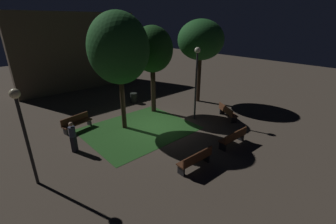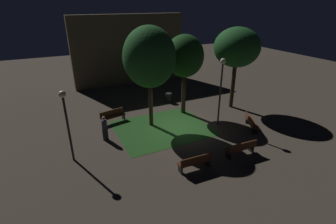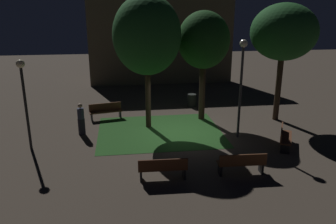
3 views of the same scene
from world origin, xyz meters
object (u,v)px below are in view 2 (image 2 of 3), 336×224
at_px(tree_near_wall, 149,58).
at_px(tree_back_left, 237,48).
at_px(bench_back_row, 113,116).
at_px(lamp_post_plaza_east, 221,81).
at_px(lamp_post_plaza_west, 66,114).
at_px(pedestrian, 105,128).
at_px(tree_back_right, 185,57).
at_px(trash_bin, 169,98).
at_px(bench_lawn_edge, 195,162).
at_px(bench_corner, 241,148).
at_px(bench_path_side, 251,122).

height_order(tree_near_wall, tree_back_left, tree_near_wall).
xyz_separation_m(bench_back_row, lamp_post_plaza_east, (6.46, -3.71, 2.69)).
relative_size(tree_back_left, lamp_post_plaza_west, 1.57).
xyz_separation_m(lamp_post_plaza_east, pedestrian, (-7.54, 1.36, -2.32)).
distance_m(tree_back_right, trash_bin, 4.66).
xyz_separation_m(bench_lawn_edge, bench_corner, (3.00, 0.00, 0.00)).
distance_m(bench_back_row, pedestrian, 2.61).
bearing_deg(bench_path_side, trash_bin, 112.47).
xyz_separation_m(lamp_post_plaza_west, lamp_post_plaza_east, (9.64, 0.05, 0.41)).
distance_m(bench_back_row, lamp_post_plaza_east, 7.92).
bearing_deg(bench_path_side, bench_corner, -140.75).
bearing_deg(tree_back_right, trash_bin, 90.89).
relative_size(tree_back_right, lamp_post_plaza_east, 1.26).
height_order(lamp_post_plaza_west, pedestrian, lamp_post_plaza_west).
distance_m(bench_back_row, lamp_post_plaza_west, 5.43).
bearing_deg(tree_back_left, tree_near_wall, -177.95).
bearing_deg(lamp_post_plaza_west, tree_near_wall, 20.90).
relative_size(bench_lawn_edge, lamp_post_plaza_west, 0.45).
xyz_separation_m(bench_corner, bench_back_row, (-5.32, 7.42, 0.00)).
xyz_separation_m(bench_path_side, tree_back_left, (1.31, 3.70, 4.29)).
distance_m(bench_lawn_edge, bench_path_side, 6.26).
bearing_deg(lamp_post_plaza_east, lamp_post_plaza_west, -179.68).
distance_m(bench_path_side, tree_near_wall, 8.01).
distance_m(tree_back_left, trash_bin, 6.80).
bearing_deg(bench_corner, lamp_post_plaza_west, 156.72).
distance_m(trash_bin, pedestrian, 7.60).
bearing_deg(bench_corner, bench_back_row, 125.66).
height_order(bench_corner, tree_near_wall, tree_near_wall).
relative_size(bench_corner, tree_back_left, 0.29).
bearing_deg(tree_back_right, tree_near_wall, -163.07).
height_order(bench_back_row, pedestrian, pedestrian).
bearing_deg(lamp_post_plaza_west, bench_back_row, 49.79).
height_order(tree_back_left, trash_bin, tree_back_left).
height_order(tree_near_wall, pedestrian, tree_near_wall).
relative_size(bench_back_row, tree_near_wall, 0.28).
bearing_deg(tree_back_left, pedestrian, -174.94).
bearing_deg(pedestrian, tree_back_right, 14.06).
height_order(bench_back_row, trash_bin, bench_back_row).
height_order(bench_back_row, lamp_post_plaza_west, lamp_post_plaza_west).
xyz_separation_m(tree_back_left, pedestrian, (-10.53, -0.93, -3.92)).
distance_m(tree_near_wall, trash_bin, 6.29).
height_order(bench_corner, tree_back_right, tree_back_right).
distance_m(tree_back_left, pedestrian, 11.28).
relative_size(tree_near_wall, lamp_post_plaza_east, 1.43).
relative_size(bench_lawn_edge, tree_back_right, 0.31).
bearing_deg(tree_back_left, tree_back_right, 170.62).
height_order(tree_back_left, lamp_post_plaza_west, tree_back_left).
xyz_separation_m(tree_near_wall, tree_back_left, (7.17, 0.26, 0.05)).
height_order(bench_corner, bench_back_row, same).
distance_m(tree_near_wall, lamp_post_plaza_west, 6.16).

